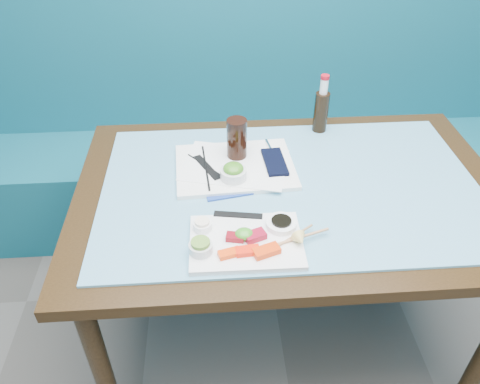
{
  "coord_description": "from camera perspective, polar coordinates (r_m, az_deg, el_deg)",
  "views": [
    {
      "loc": [
        -0.25,
        0.26,
        1.68
      ],
      "look_at": [
        -0.17,
        1.37,
        0.8
      ],
      "focal_mm": 35.0,
      "sensor_mm": 36.0,
      "label": 1
    }
  ],
  "objects": [
    {
      "name": "cola_bottle_body",
      "position": [
        1.8,
        9.84,
        9.57
      ],
      "size": [
        0.07,
        0.07,
        0.15
      ],
      "primitive_type": "cylinder",
      "rotation": [
        0.0,
        0.0,
        -0.25
      ],
      "color": "black",
      "rests_on": "glass_top"
    },
    {
      "name": "soy_fill",
      "position": [
        1.34,
        5.08,
        -3.51
      ],
      "size": [
        0.06,
        0.06,
        0.01
      ],
      "primitive_type": "cylinder",
      "rotation": [
        0.0,
        0.0,
        -0.07
      ],
      "color": "black",
      "rests_on": "soy_dish"
    },
    {
      "name": "cola_bottle_neck",
      "position": [
        1.75,
        10.21,
        12.58
      ],
      "size": [
        0.04,
        0.04,
        0.06
      ],
      "primitive_type": "cylinder",
      "rotation": [
        0.0,
        0.0,
        0.29
      ],
      "color": "white",
      "rests_on": "cola_bottle_body"
    },
    {
      "name": "booth_bench",
      "position": [
        2.43,
        2.52,
        5.59
      ],
      "size": [
        3.0,
        0.56,
        1.17
      ],
      "color": "#0F5565",
      "rests_on": "ground"
    },
    {
      "name": "seaweed_salad",
      "position": [
        1.5,
        -0.82,
        2.89
      ],
      "size": [
        0.07,
        0.07,
        0.03
      ],
      "primitive_type": "ellipsoid",
      "rotation": [
        0.0,
        0.0,
        0.03
      ],
      "color": "#3D7F1D",
      "rests_on": "seaweed_bowl"
    },
    {
      "name": "black_chopstick_a",
      "position": [
        1.58,
        -4.19,
        3.04
      ],
      "size": [
        0.03,
        0.26,
        0.01
      ],
      "primitive_type": "cylinder",
      "rotation": [
        1.57,
        0.0,
        0.08
      ],
      "color": "black",
      "rests_on": "serving_tray"
    },
    {
      "name": "blue_napkin",
      "position": [
        1.52,
        -1.76,
        0.98
      ],
      "size": [
        0.17,
        0.17,
        0.01
      ],
      "primitive_type": "cube",
      "rotation": [
        0.0,
        0.0,
        0.18
      ],
      "color": "navy",
      "rests_on": "glass_top"
    },
    {
      "name": "paper_placemat",
      "position": [
        1.59,
        -0.61,
        3.34
      ],
      "size": [
        0.4,
        0.32,
        0.0
      ],
      "primitive_type": "cube",
      "rotation": [
        0.0,
        0.0,
        -0.25
      ],
      "color": "white",
      "rests_on": "serving_tray"
    },
    {
      "name": "ramekin_ginger",
      "position": [
        1.33,
        -4.6,
        -4.13
      ],
      "size": [
        0.07,
        0.07,
        0.02
      ],
      "primitive_type": "cylinder",
      "rotation": [
        0.0,
        0.0,
        0.41
      ],
      "color": "white",
      "rests_on": "sashimi_plate"
    },
    {
      "name": "tray_sleeve",
      "position": [
        1.58,
        -4.04,
        3.01
      ],
      "size": [
        0.09,
        0.15,
        0.0
      ],
      "primitive_type": "cube",
      "rotation": [
        0.0,
        0.0,
        0.46
      ],
      "color": "black",
      "rests_on": "serving_tray"
    },
    {
      "name": "wooden_chopstick_b",
      "position": [
        1.3,
        6.1,
        -5.9
      ],
      "size": [
        0.23,
        0.09,
        0.01
      ],
      "primitive_type": "cylinder",
      "rotation": [
        1.57,
        0.0,
        -1.24
      ],
      "color": "tan",
      "rests_on": "sashimi_plate"
    },
    {
      "name": "wasabi_fill",
      "position": [
        1.25,
        -4.85,
        -6.18
      ],
      "size": [
        0.06,
        0.06,
        0.01
      ],
      "primitive_type": "cylinder",
      "rotation": [
        0.0,
        0.0,
        0.31
      ],
      "color": "#5C8C2D",
      "rests_on": "ramekin_wasabi"
    },
    {
      "name": "black_chopstick_b",
      "position": [
        1.58,
        -3.9,
        3.04
      ],
      "size": [
        0.14,
        0.17,
        0.01
      ],
      "primitive_type": "cylinder",
      "rotation": [
        1.57,
        0.0,
        0.69
      ],
      "color": "black",
      "rests_on": "serving_tray"
    },
    {
      "name": "salmon_mid",
      "position": [
        1.26,
        0.94,
        -7.19
      ],
      "size": [
        0.07,
        0.04,
        0.02
      ],
      "primitive_type": "cube",
      "rotation": [
        0.0,
        0.0,
        0.09
      ],
      "color": "#FF230A",
      "rests_on": "sashimi_plate"
    },
    {
      "name": "chopstick_sleeve",
      "position": [
        1.38,
        -0.23,
        -2.81
      ],
      "size": [
        0.15,
        0.05,
        0.0
      ],
      "primitive_type": "cube",
      "rotation": [
        0.0,
        0.0,
        -0.17
      ],
      "color": "black",
      "rests_on": "sashimi_plate"
    },
    {
      "name": "seaweed_bowl",
      "position": [
        1.52,
        -0.81,
        2.21
      ],
      "size": [
        0.11,
        0.11,
        0.03
      ],
      "primitive_type": "cylinder",
      "rotation": [
        0.0,
        0.0,
        0.32
      ],
      "color": "silver",
      "rests_on": "serving_tray"
    },
    {
      "name": "tuna_right",
      "position": [
        1.3,
        1.83,
        -5.36
      ],
      "size": [
        0.07,
        0.06,
        0.02
      ],
      "primitive_type": "cube",
      "rotation": [
        0.0,
        0.0,
        0.37
      ],
      "color": "maroon",
      "rests_on": "sashimi_plate"
    },
    {
      "name": "fork",
      "position": [
        1.68,
        3.57,
        5.65
      ],
      "size": [
        0.02,
        0.08,
        0.01
      ],
      "primitive_type": "cylinder",
      "rotation": [
        1.57,
        0.0,
        0.16
      ],
      "color": "white",
      "rests_on": "serving_tray"
    },
    {
      "name": "sashimi_plate",
      "position": [
        1.31,
        0.74,
        -6.12
      ],
      "size": [
        0.31,
        0.23,
        0.02
      ],
      "primitive_type": "cube",
      "rotation": [
        0.0,
        0.0,
        -0.01
      ],
      "color": "white",
      "rests_on": "glass_top"
    },
    {
      "name": "wooden_chopstick_a",
      "position": [
        1.3,
        5.66,
        -5.95
      ],
      "size": [
        0.17,
        0.12,
        0.01
      ],
      "primitive_type": "cylinder",
      "rotation": [
        1.57,
        0.0,
        -0.95
      ],
      "color": "#9E724A",
      "rests_on": "sashimi_plate"
    },
    {
      "name": "glass_top",
      "position": [
        1.53,
        6.23,
        0.66
      ],
      "size": [
        1.22,
        0.76,
        0.01
      ],
      "primitive_type": "cube",
      "color": "#5D9DBB",
      "rests_on": "dining_table"
    },
    {
      "name": "ramekin_wasabi",
      "position": [
        1.27,
        -4.8,
        -6.79
      ],
      "size": [
        0.09,
        0.09,
        0.03
      ],
      "primitive_type": "cylinder",
      "rotation": [
        0.0,
        0.0,
        -0.43
      ],
      "color": "silver",
      "rests_on": "sashimi_plate"
    },
    {
      "name": "cola_glass",
      "position": [
        1.59,
        -0.39,
        6.54
      ],
      "size": [
        0.07,
        0.07,
        0.14
      ],
      "primitive_type": "cylinder",
      "rotation": [
        0.0,
        0.0,
        0.07
      ],
      "color": "black",
      "rests_on": "serving_tray"
    },
    {
      "name": "soy_dish",
      "position": [
        1.34,
        5.05,
        -3.88
      ],
      "size": [
        0.11,
        0.11,
        0.02
      ],
      "primitive_type": "cylinder",
      "rotation": [
        0.0,
        0.0,
        -0.23
      ],
      "color": "white",
      "rests_on": "sashimi_plate"
    },
    {
      "name": "dining_table",
      "position": [
        1.58,
        6.02,
        -1.85
      ],
      "size": [
        1.4,
        0.9,
        0.75
      ],
      "color": "black",
      "rests_on": "ground"
    },
    {
      "name": "salmon_right",
      "position": [
        1.26,
        3.24,
        -7.19
      ],
      "size": [
        0.08,
        0.06,
        0.02
      ],
      "primitive_type": "cube",
      "rotation": [
        0.0,
        0.0,
        0.35
      ],
      "color": "#EC3809",
      "rests_on": "sashimi_plate"
    },
    {
      "name": "navy_pouch",
      "position": [
        1.6,
        4.24,
        3.67
      ],
      "size": [
        0.08,
        0.16,
        0.01
      ],
      "primitive_type": "cube",
      "rotation": [
        0.0,
        0.0,
        0.06
      ],
      "color": "black",
      "rests_on": "serving_tray"
    },
    {
      "name": "lemon_wedge",
      "position": [
        1.28,
        7.36,
        -5.77
      ],
      "size": [
        0.05,
        0.04,
        0.04
      ],
      "primitive_type": "cone",
      "rotation": [
        1.57,
        0.0,
        0.24
      ],
      "color": "#EFD671",
      "rests_on": "sashimi_plate"
    },
    {
      "name": "salmon_left",
      "position": [
        1.26,
        -1.34,
        -7.49
      ],
      "size": [
        0.06,
        0.04,
        0.01
      ],
      "primitive_type": "cube",
      "rotation": [
        0.0,
        0.0,
        0.27
      ],
      "color": "#FF420A",
      "rests_on": "sashimi_plate"
    },
    {
      "name": "serving_tray",
      "position": [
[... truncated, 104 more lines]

